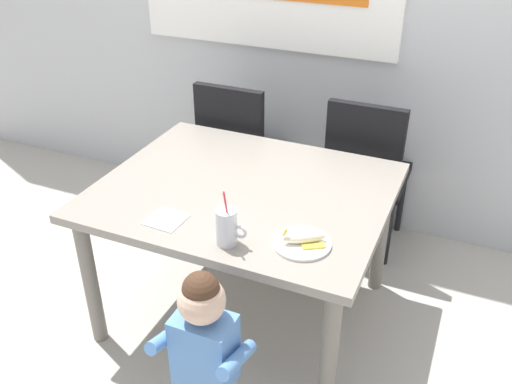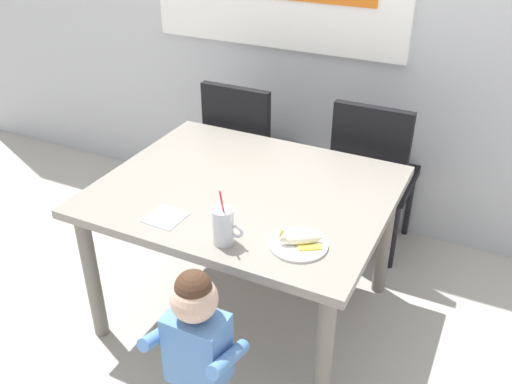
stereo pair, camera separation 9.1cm
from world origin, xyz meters
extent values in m
plane|color=#B7B2A8|center=(0.00, 0.00, 0.00)|extent=(24.00, 24.00, 0.00)
cube|color=gray|center=(0.00, 0.00, 0.72)|extent=(1.31, 1.09, 0.04)
cylinder|color=slate|center=(-0.57, -0.46, 0.35)|extent=(0.07, 0.07, 0.70)
cylinder|color=slate|center=(0.57, -0.46, 0.35)|extent=(0.07, 0.07, 0.70)
cylinder|color=slate|center=(-0.57, 0.46, 0.35)|extent=(0.07, 0.07, 0.70)
cylinder|color=slate|center=(0.57, 0.46, 0.35)|extent=(0.07, 0.07, 0.70)
cube|color=black|center=(-0.38, 0.83, 0.45)|extent=(0.44, 0.44, 0.06)
cube|color=black|center=(-0.38, 0.63, 0.72)|extent=(0.42, 0.05, 0.48)
cylinder|color=black|center=(-0.19, 1.02, 0.21)|extent=(0.04, 0.04, 0.42)
cylinder|color=black|center=(-0.57, 1.02, 0.21)|extent=(0.04, 0.04, 0.42)
cylinder|color=black|center=(-0.19, 0.64, 0.21)|extent=(0.04, 0.04, 0.42)
cylinder|color=black|center=(-0.57, 0.64, 0.21)|extent=(0.04, 0.04, 0.42)
cube|color=black|center=(0.39, 0.88, 0.45)|extent=(0.44, 0.44, 0.06)
cube|color=black|center=(0.39, 0.68, 0.72)|extent=(0.42, 0.05, 0.48)
cylinder|color=black|center=(0.58, 1.07, 0.21)|extent=(0.04, 0.04, 0.42)
cylinder|color=black|center=(0.20, 1.07, 0.21)|extent=(0.04, 0.04, 0.42)
cylinder|color=black|center=(0.58, 0.69, 0.21)|extent=(0.04, 0.04, 0.42)
cylinder|color=black|center=(0.20, 0.69, 0.21)|extent=(0.04, 0.04, 0.42)
cube|color=#598CD1|center=(0.18, -0.74, 0.49)|extent=(0.22, 0.15, 0.30)
sphere|color=beige|center=(0.18, -0.74, 0.72)|extent=(0.17, 0.17, 0.17)
sphere|color=#472D1E|center=(0.18, -0.74, 0.77)|extent=(0.13, 0.13, 0.13)
cylinder|color=#598CD1|center=(0.04, -0.76, 0.52)|extent=(0.05, 0.24, 0.13)
cylinder|color=#598CD1|center=(0.32, -0.76, 0.52)|extent=(0.05, 0.24, 0.13)
cylinder|color=silver|center=(0.12, -0.42, 0.82)|extent=(0.08, 0.08, 0.15)
cylinder|color=#8C6647|center=(0.12, -0.42, 0.79)|extent=(0.07, 0.07, 0.08)
torus|color=silver|center=(0.18, -0.42, 0.81)|extent=(0.06, 0.01, 0.06)
cylinder|color=#E5333F|center=(0.13, -0.43, 0.88)|extent=(0.01, 0.06, 0.22)
cylinder|color=white|center=(0.39, -0.31, 0.75)|extent=(0.23, 0.23, 0.01)
ellipsoid|color=#F4EAC6|center=(0.40, -0.31, 0.77)|extent=(0.17, 0.13, 0.04)
cube|color=yellow|center=(0.44, -0.33, 0.76)|extent=(0.09, 0.07, 0.01)
cube|color=yellow|center=(0.40, -0.27, 0.76)|extent=(0.09, 0.07, 0.01)
cylinder|color=yellow|center=(0.34, -0.35, 0.81)|extent=(0.03, 0.02, 0.03)
cube|color=silver|center=(-0.18, -0.37, 0.74)|extent=(0.16, 0.16, 0.00)
camera|label=1|loc=(0.93, -1.99, 2.00)|focal=38.74mm
camera|label=2|loc=(1.01, -1.95, 2.00)|focal=38.74mm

